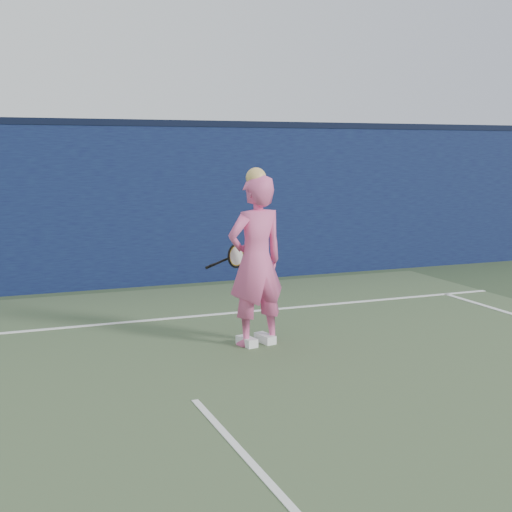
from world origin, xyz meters
name	(u,v)px	position (x,y,z in m)	size (l,w,h in m)	color
ground	(235,446)	(0.00, 0.00, 0.00)	(80.00, 80.00, 0.00)	#304128
backstop_wall	(90,208)	(0.00, 6.50, 1.25)	(24.00, 0.40, 2.50)	#0C0F36
wall_cap	(87,122)	(0.00, 6.50, 2.55)	(24.00, 0.42, 0.10)	black
player	(256,261)	(1.15, 2.48, 0.94)	(0.75, 0.57, 1.95)	#E45893
racket	(234,257)	(1.06, 2.91, 0.93)	(0.53, 0.17, 0.28)	black
court_lines	(251,463)	(0.00, -0.33, 0.01)	(11.00, 12.04, 0.01)	white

